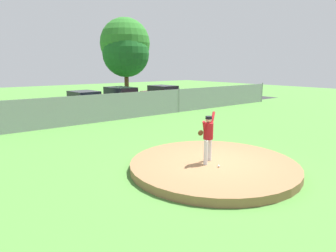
% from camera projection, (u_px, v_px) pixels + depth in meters
% --- Properties ---
extents(ground_plane, '(80.00, 80.00, 0.00)m').
position_uv_depth(ground_plane, '(124.00, 136.00, 14.40)').
color(ground_plane, '#4C8438').
extents(asphalt_strip, '(44.00, 7.00, 0.01)m').
position_uv_depth(asphalt_strip, '(65.00, 114.00, 20.94)').
color(asphalt_strip, '#2B2B2D').
rests_on(asphalt_strip, ground_plane).
extents(pitchers_mound, '(5.56, 5.56, 0.26)m').
position_uv_depth(pitchers_mound, '(213.00, 165.00, 9.76)').
color(pitchers_mound, olive).
rests_on(pitchers_mound, ground_plane).
extents(pitcher_youth, '(0.77, 0.35, 1.68)m').
position_uv_depth(pitcher_youth, '(208.00, 134.00, 9.47)').
color(pitcher_youth, silver).
rests_on(pitcher_youth, pitchers_mound).
extents(baseball, '(0.07, 0.07, 0.07)m').
position_uv_depth(baseball, '(219.00, 166.00, 9.20)').
color(baseball, white).
rests_on(baseball, pitchers_mound).
extents(chainlink_fence, '(34.91, 0.07, 1.82)m').
position_uv_depth(chainlink_fence, '(90.00, 109.00, 17.30)').
color(chainlink_fence, gray).
rests_on(chainlink_fence, ground_plane).
extents(parked_car_teal, '(2.12, 4.13, 1.56)m').
position_uv_depth(parked_car_teal, '(84.00, 102.00, 21.64)').
color(parked_car_teal, '#146066').
rests_on(parked_car_teal, ground_plane).
extents(parked_car_red, '(2.02, 4.73, 1.75)m').
position_uv_depth(parked_car_red, '(121.00, 99.00, 23.09)').
color(parked_car_red, '#A81919').
rests_on(parked_car_red, ground_plane).
extents(parked_car_burgundy, '(2.15, 4.39, 1.67)m').
position_uv_depth(parked_car_burgundy, '(163.00, 95.00, 26.00)').
color(parked_car_burgundy, maroon).
rests_on(parked_car_burgundy, ground_plane).
extents(tree_broad_left, '(5.04, 5.04, 7.19)m').
position_uv_depth(tree_broad_left, '(126.00, 54.00, 31.55)').
color(tree_broad_left, '#4C331E').
rests_on(tree_broad_left, ground_plane).
extents(tree_leaning_west, '(5.42, 5.42, 8.51)m').
position_uv_depth(tree_leaning_west, '(125.00, 43.00, 31.79)').
color(tree_leaning_west, '#4C331E').
rests_on(tree_leaning_west, ground_plane).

